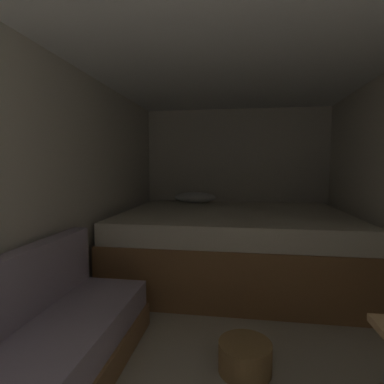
{
  "coord_description": "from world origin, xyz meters",
  "views": [
    {
      "loc": [
        0.05,
        -0.16,
        1.25
      ],
      "look_at": [
        -0.4,
        2.8,
        1.0
      ],
      "focal_mm": 28.77,
      "sensor_mm": 36.0,
      "label": 1
    }
  ],
  "objects": [
    {
      "name": "ground_plane",
      "position": [
        0.0,
        1.9,
        0.0
      ],
      "size": [
        6.75,
        6.75,
        0.0
      ],
      "primitive_type": "plane",
      "color": "#B2A893"
    },
    {
      "name": "wall_left",
      "position": [
        -1.3,
        1.9,
        1.03
      ],
      "size": [
        0.05,
        4.75,
        2.06
      ],
      "primitive_type": "cube",
      "color": "beige",
      "rests_on": "ground"
    },
    {
      "name": "bed",
      "position": [
        -0.0,
        3.27,
        0.38
      ],
      "size": [
        2.43,
        1.92,
        0.9
      ],
      "color": "olive",
      "rests_on": "ground"
    },
    {
      "name": "wall_back",
      "position": [
        0.0,
        4.3,
        1.03
      ],
      "size": [
        2.65,
        0.05,
        2.06
      ],
      "primitive_type": "cube",
      "color": "beige",
      "rests_on": "ground"
    },
    {
      "name": "wicker_basket",
      "position": [
        0.1,
        1.65,
        0.09
      ],
      "size": [
        0.33,
        0.33,
        0.18
      ],
      "color": "olive",
      "rests_on": "ground"
    },
    {
      "name": "ceiling_slab",
      "position": [
        0.0,
        1.9,
        2.08
      ],
      "size": [
        2.65,
        4.75,
        0.05
      ],
      "primitive_type": "cube",
      "color": "white",
      "rests_on": "wall_left"
    }
  ]
}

